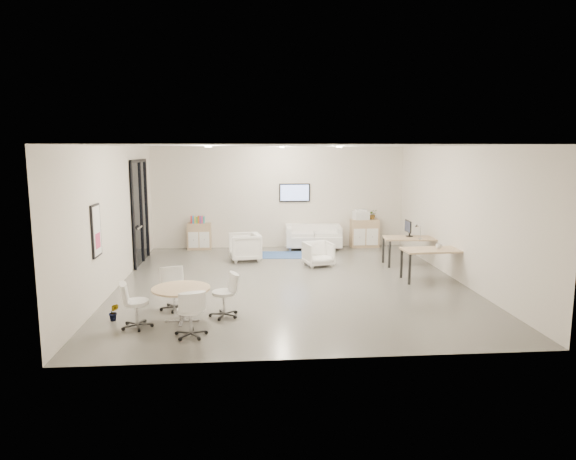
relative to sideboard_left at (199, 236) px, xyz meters
The scene contains 21 objects.
room_shell 5.11m from the sideboard_left, 59.47° to the right, with size 9.60×10.60×4.80m.
glass_door 2.53m from the sideboard_left, 128.82° to the right, with size 0.09×1.90×2.85m.
artwork 6.16m from the sideboard_left, 103.82° to the right, with size 0.05×0.54×1.04m.
wall_tv 3.31m from the sideboard_left, ahead, with size 0.98×0.06×0.58m.
ceiling_spots 5.00m from the sideboard_left, 56.02° to the right, with size 3.14×4.14×0.03m.
sideboard_left is the anchor object (origin of this frame).
sideboard_right 5.27m from the sideboard_left, ahead, with size 0.89×0.43×0.89m.
books 0.53m from the sideboard_left, behind, with size 0.43×0.14×0.22m.
printer 5.18m from the sideboard_left, ahead, with size 0.51×0.45×0.33m.
loveseat 3.60m from the sideboard_left, ahead, with size 1.79×1.00×0.65m.
blue_rug 2.93m from the sideboard_left, 23.05° to the right, with size 1.55×1.04×0.01m, color #2E478D.
armchair_left 2.28m from the sideboard_left, 50.98° to the right, with size 0.83×0.78×0.85m, color silver.
armchair_right 4.30m from the sideboard_left, 37.49° to the right, with size 0.70×0.65×0.72m, color silver.
desk_rear 6.52m from the sideboard_left, 24.28° to the right, with size 1.52×0.87×0.76m.
desk_front 7.39m from the sideboard_left, 36.41° to the right, with size 1.51×0.81×0.77m.
monitor 6.44m from the sideboard_left, 23.20° to the right, with size 0.20×0.50×0.44m.
round_table 6.92m from the sideboard_left, 87.58° to the right, with size 1.06×1.06×0.64m.
meeting_chairs 6.92m from the sideboard_left, 87.58° to the right, with size 2.24×2.24×0.82m.
plant_cabinet 5.57m from the sideboard_left, ahead, with size 0.28×0.31×0.24m, color #3F7F3F.
plant_floor 6.84m from the sideboard_left, 98.10° to the right, with size 0.18×0.33×0.15m, color #3F7F3F.
cup 7.46m from the sideboard_left, 35.24° to the right, with size 0.14×0.11×0.14m, color white.
Camera 1 is at (-1.02, -11.78, 3.14)m, focal length 32.00 mm.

